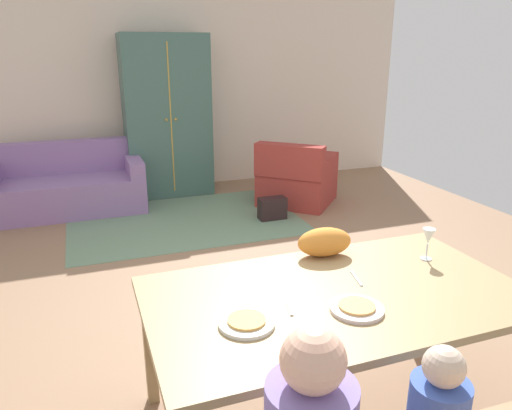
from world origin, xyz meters
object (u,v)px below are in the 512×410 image
(plate_near_man, at_px, (247,323))
(couch, at_px, (67,187))
(dining_table, at_px, (337,304))
(armoire, at_px, (167,117))
(armchair, at_px, (296,179))
(cat, at_px, (324,242))
(handbag, at_px, (272,208))
(plate_near_child, at_px, (357,309))
(wine_glass, at_px, (428,238))

(plate_near_man, bearing_deg, couch, 100.54)
(dining_table, distance_m, plate_near_man, 0.54)
(armoire, bearing_deg, armchair, -36.00)
(plate_near_man, distance_m, armchair, 4.17)
(cat, bearing_deg, handbag, 81.54)
(cat, xyz_separation_m, armchair, (1.27, 3.12, -0.53))
(couch, bearing_deg, plate_near_child, -73.29)
(armoire, relative_size, handbag, 6.56)
(couch, xyz_separation_m, armoire, (1.32, 0.34, 0.75))
(dining_table, bearing_deg, handbag, 73.66)
(dining_table, distance_m, couch, 4.47)
(cat, xyz_separation_m, couch, (-1.48, 3.82, -0.54))
(handbag, bearing_deg, couch, 152.61)
(cat, bearing_deg, armoire, 99.57)
(armoire, bearing_deg, wine_glass, -81.17)
(dining_table, height_order, armchair, armchair)
(armchair, bearing_deg, couch, 165.75)
(cat, bearing_deg, armchair, 75.27)
(wine_glass, bearing_deg, armchair, 77.57)
(wine_glass, bearing_deg, armoire, 98.83)
(plate_near_man, height_order, armchair, armchair)
(dining_table, distance_m, cat, 0.48)
(dining_table, height_order, plate_near_child, plate_near_child)
(armchair, distance_m, armoire, 1.91)
(couch, bearing_deg, wine_glass, -63.75)
(plate_near_child, xyz_separation_m, wine_glass, (0.68, 0.36, 0.12))
(dining_table, xyz_separation_m, cat, (0.15, 0.43, 0.15))
(dining_table, relative_size, armchair, 1.55)
(plate_near_man, relative_size, couch, 0.14)
(couch, bearing_deg, dining_table, -72.62)
(wine_glass, bearing_deg, couch, 116.25)
(plate_near_man, distance_m, handbag, 3.57)
(couch, xyz_separation_m, handbag, (2.24, -1.16, -0.17))
(couch, bearing_deg, armoire, 14.39)
(dining_table, xyz_separation_m, plate_near_man, (-0.52, -0.12, 0.07))
(dining_table, relative_size, cat, 5.87)
(handbag, bearing_deg, cat, -105.86)
(plate_near_child, bearing_deg, plate_near_man, 173.38)
(plate_near_man, distance_m, couch, 4.47)
(wine_glass, height_order, cat, wine_glass)
(dining_table, xyz_separation_m, armchair, (1.42, 3.55, -0.38))
(armchair, bearing_deg, dining_table, -111.79)
(cat, distance_m, couch, 4.13)
(plate_near_man, relative_size, armoire, 0.12)
(dining_table, relative_size, armoire, 0.89)
(armchair, bearing_deg, wine_glass, -102.43)
(armchair, relative_size, armoire, 0.58)
(handbag, bearing_deg, dining_table, -106.34)
(couch, relative_size, armoire, 0.85)
(cat, bearing_deg, plate_near_child, -96.46)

